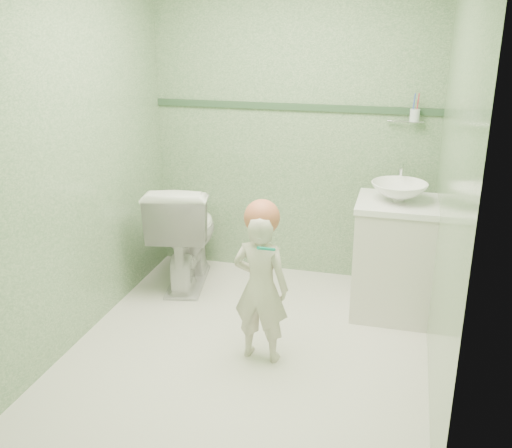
# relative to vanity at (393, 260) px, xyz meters

# --- Properties ---
(ground) EXTENTS (2.50, 2.50, 0.00)m
(ground) POSITION_rel_vanity_xyz_m (-0.84, -0.70, -0.40)
(ground) COLOR silver
(ground) RESTS_ON ground
(room_shell) EXTENTS (2.50, 2.54, 2.40)m
(room_shell) POSITION_rel_vanity_xyz_m (-0.84, -0.70, 0.80)
(room_shell) COLOR gray
(room_shell) RESTS_ON ground
(trim_stripe) EXTENTS (2.20, 0.02, 0.05)m
(trim_stripe) POSITION_rel_vanity_xyz_m (-0.84, 0.54, 0.95)
(trim_stripe) COLOR #335236
(trim_stripe) RESTS_ON room_shell
(vanity) EXTENTS (0.52, 0.50, 0.80)m
(vanity) POSITION_rel_vanity_xyz_m (0.00, 0.00, 0.00)
(vanity) COLOR silver
(vanity) RESTS_ON ground
(counter) EXTENTS (0.54, 0.52, 0.04)m
(counter) POSITION_rel_vanity_xyz_m (0.00, 0.00, 0.41)
(counter) COLOR white
(counter) RESTS_ON vanity
(basin) EXTENTS (0.37, 0.37, 0.13)m
(basin) POSITION_rel_vanity_xyz_m (0.00, 0.00, 0.49)
(basin) COLOR white
(basin) RESTS_ON counter
(faucet) EXTENTS (0.03, 0.13, 0.18)m
(faucet) POSITION_rel_vanity_xyz_m (0.00, 0.19, 0.57)
(faucet) COLOR silver
(faucet) RESTS_ON counter
(cup_holder) EXTENTS (0.26, 0.07, 0.21)m
(cup_holder) POSITION_rel_vanity_xyz_m (0.05, 0.48, 0.93)
(cup_holder) COLOR silver
(cup_holder) RESTS_ON room_shell
(toilet) EXTENTS (0.61, 0.89, 0.83)m
(toilet) POSITION_rel_vanity_xyz_m (-1.58, 0.10, 0.02)
(toilet) COLOR white
(toilet) RESTS_ON ground
(toddler) EXTENTS (0.36, 0.26, 0.94)m
(toddler) POSITION_rel_vanity_xyz_m (-0.75, -0.80, 0.07)
(toddler) COLOR beige
(toddler) RESTS_ON ground
(hair_cap) EXTENTS (0.21, 0.21, 0.21)m
(hair_cap) POSITION_rel_vanity_xyz_m (-0.75, -0.77, 0.51)
(hair_cap) COLOR #BD6444
(hair_cap) RESTS_ON toddler
(teal_toothbrush) EXTENTS (0.11, 0.13, 0.08)m
(teal_toothbrush) POSITION_rel_vanity_xyz_m (-0.69, -0.93, 0.39)
(teal_toothbrush) COLOR #0D8F78
(teal_toothbrush) RESTS_ON toddler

